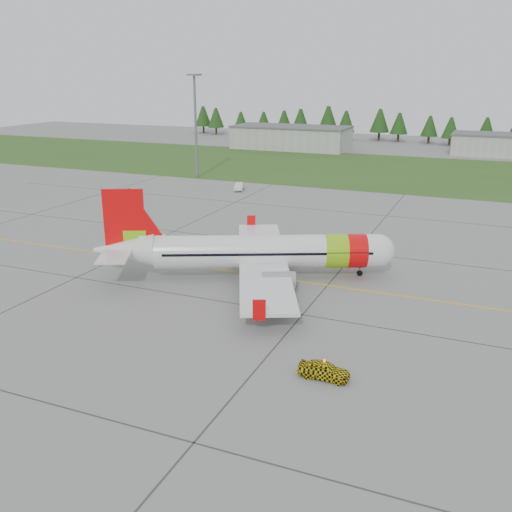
% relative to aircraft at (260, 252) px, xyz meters
% --- Properties ---
extents(ground, '(320.00, 320.00, 0.00)m').
position_rel_aircraft_xyz_m(ground, '(-2.69, -7.76, -2.73)').
color(ground, gray).
rests_on(ground, ground).
extents(aircraft, '(29.58, 28.07, 9.48)m').
position_rel_aircraft_xyz_m(aircraft, '(0.00, 0.00, 0.00)').
color(aircraft, white).
rests_on(aircraft, ground).
extents(follow_me_car, '(1.26, 1.49, 3.67)m').
position_rel_aircraft_xyz_m(follow_me_car, '(12.17, -17.65, -0.90)').
color(follow_me_car, yellow).
rests_on(follow_me_car, ground).
extents(service_van, '(1.81, 1.75, 4.24)m').
position_rel_aircraft_xyz_m(service_van, '(-21.29, 41.66, -0.61)').
color(service_van, silver).
rests_on(service_van, ground).
extents(grass_strip, '(320.00, 50.00, 0.03)m').
position_rel_aircraft_xyz_m(grass_strip, '(-2.69, 74.24, -2.72)').
color(grass_strip, '#30561E').
rests_on(grass_strip, ground).
extents(taxi_guideline, '(120.00, 0.25, 0.02)m').
position_rel_aircraft_xyz_m(taxi_guideline, '(-2.69, 0.24, -2.72)').
color(taxi_guideline, gold).
rests_on(taxi_guideline, ground).
extents(hangar_west, '(32.00, 14.00, 6.00)m').
position_rel_aircraft_xyz_m(hangar_west, '(-32.69, 102.24, 0.27)').
color(hangar_west, '#A8A8A3').
rests_on(hangar_west, ground).
extents(hangar_east, '(24.00, 12.00, 5.20)m').
position_rel_aircraft_xyz_m(hangar_east, '(22.31, 110.24, -0.13)').
color(hangar_east, '#A8A8A3').
rests_on(hangar_east, ground).
extents(floodlight_mast, '(0.50, 0.50, 20.00)m').
position_rel_aircraft_xyz_m(floodlight_mast, '(-34.69, 50.24, 7.27)').
color(floodlight_mast, slate).
rests_on(floodlight_mast, ground).
extents(treeline, '(160.00, 8.00, 10.00)m').
position_rel_aircraft_xyz_m(treeline, '(-2.69, 130.24, 2.27)').
color(treeline, '#1C3F14').
rests_on(treeline, ground).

